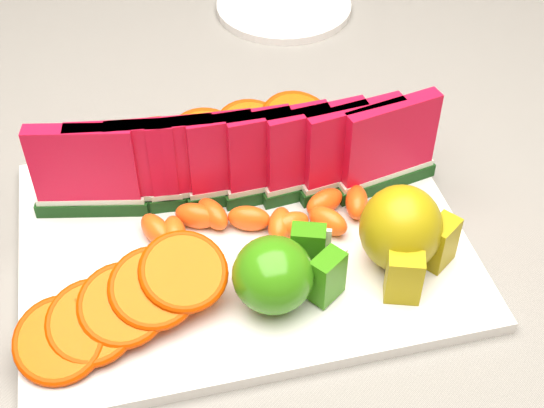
# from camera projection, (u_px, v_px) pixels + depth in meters

# --- Properties ---
(table) EXTENTS (1.40, 0.90, 0.75)m
(table) POSITION_uv_depth(u_px,v_px,m) (150.00, 270.00, 0.82)
(table) COLOR #4E2A1F
(table) RESTS_ON ground
(tablecloth) EXTENTS (1.53, 1.03, 0.20)m
(tablecloth) POSITION_uv_depth(u_px,v_px,m) (144.00, 229.00, 0.77)
(tablecloth) COLOR gray
(tablecloth) RESTS_ON table
(platter) EXTENTS (0.40, 0.30, 0.01)m
(platter) POSITION_uv_depth(u_px,v_px,m) (243.00, 241.00, 0.70)
(platter) COLOR silver
(platter) RESTS_ON tablecloth
(apple_cluster) EXTENTS (0.10, 0.08, 0.06)m
(apple_cluster) POSITION_uv_depth(u_px,v_px,m) (281.00, 273.00, 0.62)
(apple_cluster) COLOR #308D0D
(apple_cluster) RESTS_ON platter
(pear_cluster) EXTENTS (0.09, 0.09, 0.08)m
(pear_cluster) POSITION_uv_depth(u_px,v_px,m) (403.00, 232.00, 0.64)
(pear_cluster) COLOR #AA690A
(pear_cluster) RESTS_ON platter
(side_plate) EXTENTS (0.22, 0.22, 0.01)m
(side_plate) POSITION_uv_depth(u_px,v_px,m) (284.00, 7.00, 1.01)
(side_plate) COLOR silver
(side_plate) RESTS_ON tablecloth
(watermelon_row) EXTENTS (0.39, 0.07, 0.10)m
(watermelon_row) POSITION_uv_depth(u_px,v_px,m) (240.00, 161.00, 0.70)
(watermelon_row) COLOR #0F3811
(watermelon_row) RESTS_ON platter
(orange_fan_front) EXTENTS (0.19, 0.12, 0.05)m
(orange_fan_front) POSITION_uv_depth(u_px,v_px,m) (123.00, 305.00, 0.60)
(orange_fan_front) COLOR #F44209
(orange_fan_front) RESTS_ON platter
(orange_fan_back) EXTENTS (0.28, 0.10, 0.04)m
(orange_fan_back) POSITION_uv_depth(u_px,v_px,m) (205.00, 138.00, 0.77)
(orange_fan_back) COLOR #F44209
(orange_fan_back) RESTS_ON platter
(tangerine_segments) EXTENTS (0.22, 0.08, 0.03)m
(tangerine_segments) POSITION_uv_depth(u_px,v_px,m) (257.00, 219.00, 0.69)
(tangerine_segments) COLOR #FF5F17
(tangerine_segments) RESTS_ON platter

